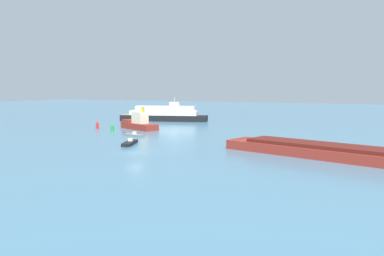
{
  "coord_description": "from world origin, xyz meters",
  "views": [
    {
      "loc": [
        32.98,
        -49.03,
        9.57
      ],
      "look_at": [
        -3.25,
        25.75,
        1.2
      ],
      "focal_mm": 37.92,
      "sensor_mm": 36.0,
      "label": 1
    }
  ],
  "objects": [
    {
      "name": "white_riverboat",
      "position": [
        -24.35,
        50.96,
        1.84
      ],
      "size": [
        25.04,
        11.08,
        6.75
      ],
      "color": "black",
      "rests_on": "ground"
    },
    {
      "name": "fishing_skiff",
      "position": [
        -11.76,
        16.78,
        0.25
      ],
      "size": [
        5.45,
        2.81,
        0.95
      ],
      "color": "slate",
      "rests_on": "ground"
    },
    {
      "name": "ground_plane",
      "position": [
        0.0,
        0.0,
        0.0
      ],
      "size": [
        400.0,
        400.0,
        0.0
      ],
      "primitive_type": "plane",
      "color": "teal"
    },
    {
      "name": "tugboat",
      "position": [
        -18.19,
        28.68,
        1.34
      ],
      "size": [
        11.25,
        7.58,
        5.19
      ],
      "color": "maroon",
      "rests_on": "ground"
    },
    {
      "name": "small_motorboat",
      "position": [
        -5.75,
        6.95,
        0.28
      ],
      "size": [
        3.39,
        6.11,
        1.03
      ],
      "color": "black",
      "rests_on": "ground"
    },
    {
      "name": "channel_buoy_green",
      "position": [
        -21.03,
        22.49,
        0.81
      ],
      "size": [
        0.7,
        0.7,
        1.9
      ],
      "color": "green",
      "rests_on": "ground"
    },
    {
      "name": "channel_buoy_red",
      "position": [
        -27.75,
        25.72,
        0.81
      ],
      "size": [
        0.7,
        0.7,
        1.9
      ],
      "color": "red",
      "rests_on": "ground"
    },
    {
      "name": "cargo_barge",
      "position": [
        28.05,
        7.43,
        1.01
      ],
      "size": [
        33.91,
        15.2,
        5.98
      ],
      "color": "maroon",
      "rests_on": "ground"
    }
  ]
}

